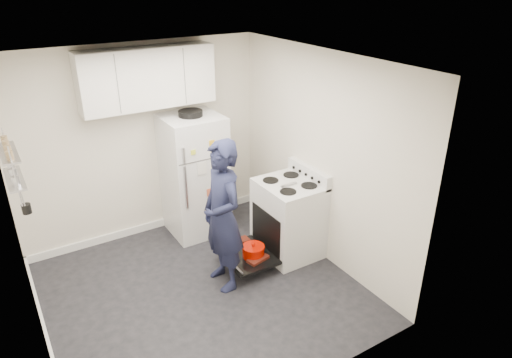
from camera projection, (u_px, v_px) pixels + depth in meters
room at (192, 194)px, 4.57m from camera, size 3.21×3.21×2.51m
electric_range at (288, 219)px, 5.59m from camera, size 0.66×0.76×1.10m
open_oven_door at (249, 253)px, 5.42m from camera, size 0.55×0.70×0.21m
refrigerator at (194, 175)px, 5.95m from camera, size 0.72×0.74×1.68m
upper_cabinets at (147, 78)px, 5.34m from camera, size 1.60×0.33×0.70m
wall_shelf_rack at (12, 166)px, 4.02m from camera, size 0.14×0.60×0.61m
person at (223, 216)px, 4.86m from camera, size 0.42×0.63×1.71m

